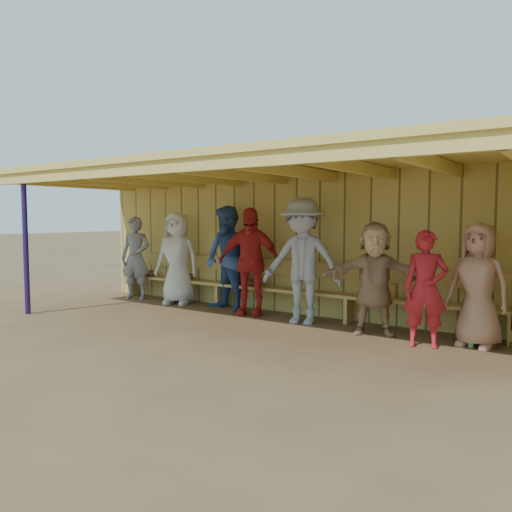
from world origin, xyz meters
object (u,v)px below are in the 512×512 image
Objects in this scene: player_h at (478,285)px; player_f at (374,278)px; bench at (281,283)px; player_a at (136,258)px; player_e at (302,261)px; player_c at (228,258)px; player_d at (250,262)px; player_b at (177,258)px; player_g at (426,289)px.

player_f is at bearing -165.41° from player_h.
player_h reaches higher than bench.
player_e reaches higher than player_a.
player_c is 0.56m from player_d.
player_e reaches higher than player_b.
player_c is 1.17× the size of player_h.
player_f is 1.35m from player_h.
player_g is (3.63, -0.55, -0.18)m from player_c.
player_b reaches higher than bench.
player_g is (5.96, -0.49, -0.09)m from player_a.
player_b is 2.87m from player_e.
player_e is at bearing -22.23° from player_b.
player_a is 1.05× the size of player_h.
player_d is at bearing 163.52° from player_e.
player_e is 2.04m from player_g.
player_h is at bearing -21.04° from player_d.
player_e reaches higher than player_d.
bench is (0.93, 0.31, -0.41)m from player_c.
player_f reaches higher than player_h.
player_b is 1.23m from player_c.
player_c reaches higher than player_f.
player_h is (4.19, -0.18, -0.14)m from player_c.
player_a is at bearing -169.74° from player_h.
player_f is (5.16, -0.20, -0.04)m from player_a.
player_c reaches higher than player_d.
player_f is 2.00m from bench.
player_h is at bearing 9.96° from player_c.
player_e is at bearing -35.89° from bench.
player_a is 0.96× the size of player_b.
player_b reaches higher than player_a.
player_c is 1.16× the size of player_f.
player_e is (3.96, -0.14, 0.14)m from player_a.
player_c reaches higher than player_a.
player_c is at bearing -21.10° from player_a.
player_d is at bearing 154.95° from player_g.
player_b is at bearing -170.61° from player_h.
player_e reaches higher than bench.
player_b is 1.10× the size of player_f.
player_b reaches higher than player_h.
player_c is at bearing 161.65° from player_e.
player_f is (1.20, -0.06, -0.18)m from player_e.
player_g is (0.80, -0.29, -0.05)m from player_f.
player_b is 4.08m from player_f.
bench is (3.26, 0.37, -0.32)m from player_a.
bench is at bearing -177.19° from player_h.
player_a is 3.96m from player_e.
player_e is at bearing 5.35° from player_c.
player_d is at bearing -132.81° from bench.
player_a is at bearing 153.28° from player_f.
player_f is 1.01× the size of player_h.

